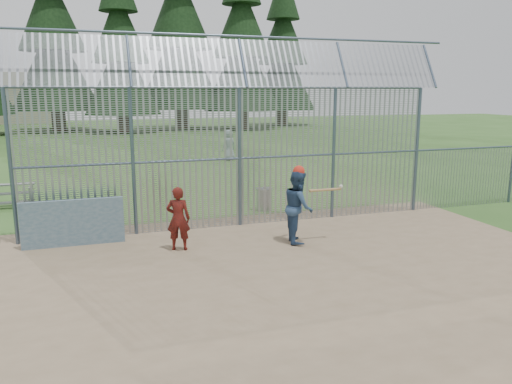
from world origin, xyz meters
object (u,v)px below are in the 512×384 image
object	(u,v)px
onlooker	(178,219)
trash_can	(264,199)
dugout_wall	(73,223)
batter	(298,207)

from	to	relation	value
onlooker	trash_can	bearing A→B (deg)	-118.66
onlooker	dugout_wall	bearing A→B (deg)	-8.32
batter	onlooker	size ratio (longest dim) A/B	1.18
trash_can	onlooker	bearing A→B (deg)	-135.48
dugout_wall	onlooker	distance (m)	2.76
dugout_wall	onlooker	bearing A→B (deg)	-25.15
dugout_wall	trash_can	bearing A→B (deg)	20.34
batter	trash_can	world-z (taller)	batter
onlooker	batter	bearing A→B (deg)	-168.86
batter	dugout_wall	bearing A→B (deg)	88.33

